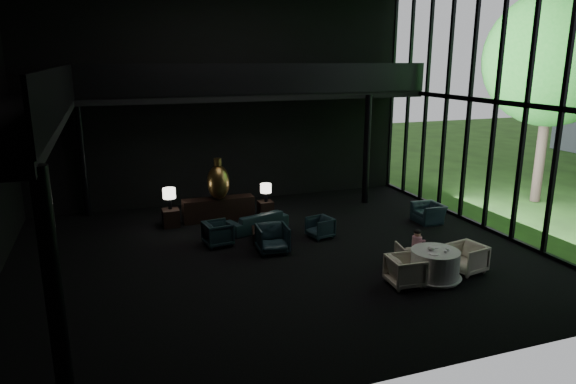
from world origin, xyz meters
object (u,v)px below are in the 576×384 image
object	(u,v)px
console	(219,209)
sofa	(257,219)
lounge_armchair_west	(218,232)
child	(417,240)
lounge_armchair_east	(320,228)
lounge_armchair_south	(273,236)
bronze_urn	(218,182)
table_lamp_right	(266,189)
coffee_table	(266,235)
window_armchair	(429,211)
dining_chair_east	(467,256)
side_table_right	(265,209)
side_table_left	(171,218)
dining_table	(434,267)
table_lamp_left	(169,194)
dining_chair_north	(411,255)
dining_chair_west	(406,269)

from	to	relation	value
console	sofa	world-z (taller)	console
lounge_armchair_west	child	world-z (taller)	child
lounge_armchair_east	lounge_armchair_south	distance (m)	1.86
bronze_urn	table_lamp_right	size ratio (longest dim) A/B	2.18
console	coffee_table	distance (m)	2.68
window_armchair	sofa	bearing A→B (deg)	-100.94
console	table_lamp_right	bearing A→B (deg)	-7.42
dining_chair_east	side_table_right	bearing A→B (deg)	-161.74
side_table_left	lounge_armchair_west	bearing A→B (deg)	-64.07
lounge_armchair_west	lounge_armchair_east	bearing A→B (deg)	-104.80
table_lamp_right	dining_table	distance (m)	6.75
child	lounge_armchair_east	bearing A→B (deg)	-62.15
table_lamp_left	lounge_armchair_east	bearing A→B (deg)	-32.78
dining_table	dining_chair_north	world-z (taller)	dining_table
side_table_left	lounge_armchair_south	bearing A→B (deg)	-53.68
lounge_armchair_west	lounge_armchair_east	distance (m)	3.07
table_lamp_left	child	bearing A→B (deg)	-44.38
bronze_urn	window_armchair	xyz separation A→B (m)	(6.50, -2.43, -0.97)
table_lamp_right	coffee_table	size ratio (longest dim) A/B	0.76
side_table_right	lounge_armchair_west	size ratio (longest dim) A/B	0.67
table_lamp_left	coffee_table	size ratio (longest dim) A/B	0.83
coffee_table	lounge_armchair_west	bearing A→B (deg)	174.81
side_table_left	dining_chair_north	xyz separation A→B (m)	(5.48, -5.41, 0.02)
lounge_armchair_east	window_armchair	distance (m)	3.99
table_lamp_right	sofa	world-z (taller)	table_lamp_right
coffee_table	table_lamp_right	bearing A→B (deg)	73.05
console	table_lamp_left	size ratio (longest dim) A/B	3.48
side_table_left	table_lamp_left	world-z (taller)	table_lamp_left
table_lamp_right	lounge_armchair_south	xyz separation A→B (m)	(-0.81, -3.23, -0.50)
dining_chair_west	child	distance (m)	1.34
console	side_table_right	distance (m)	1.61
dining_chair_north	lounge_armchair_west	bearing A→B (deg)	-25.36
table_lamp_left	child	world-z (taller)	table_lamp_left
window_armchair	dining_chair_north	size ratio (longest dim) A/B	1.40
window_armchair	child	world-z (taller)	child
table_lamp_left	console	bearing A→B (deg)	4.05
lounge_armchair_south	coffee_table	bearing A→B (deg)	87.64
table_lamp_left	lounge_armchair_south	distance (m)	4.14
table_lamp_right	child	size ratio (longest dim) A/B	1.15
bronze_urn	dining_chair_east	bearing A→B (deg)	-51.21
side_table_left	coffee_table	world-z (taller)	side_table_left
side_table_left	dining_table	world-z (taller)	dining_table
lounge_armchair_west	lounge_armchair_south	xyz separation A→B (m)	(1.32, -1.05, 0.09)
table_lamp_right	child	bearing A→B (deg)	-65.86
side_table_left	side_table_right	bearing A→B (deg)	0.64
console	dining_chair_north	distance (m)	6.81
console	dining_chair_east	distance (m)	8.11
sofa	child	bearing A→B (deg)	109.01
console	bronze_urn	xyz separation A→B (m)	(-0.00, -0.13, 0.96)
table_lamp_right	lounge_armchair_west	size ratio (longest dim) A/B	0.80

